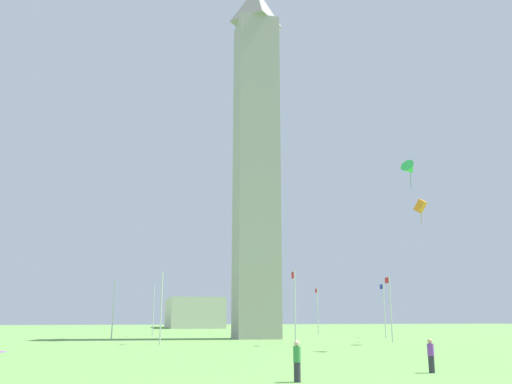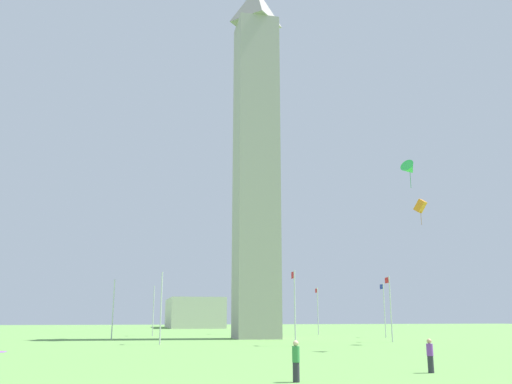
% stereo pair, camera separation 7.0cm
% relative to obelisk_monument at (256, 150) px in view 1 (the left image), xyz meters
% --- Properties ---
extents(ground_plane, '(260.00, 260.00, 0.00)m').
position_rel_obelisk_monument_xyz_m(ground_plane, '(0.00, 0.00, -24.78)').
color(ground_plane, '#609347').
extents(obelisk_monument, '(5.45, 5.45, 49.55)m').
position_rel_obelisk_monument_xyz_m(obelisk_monument, '(0.00, 0.00, 0.00)').
color(obelisk_monument, '#A8A399').
rests_on(obelisk_monument, ground).
extents(flagpole_n, '(1.12, 0.14, 7.12)m').
position_rel_obelisk_monument_xyz_m(flagpole_n, '(17.65, 0.00, -20.84)').
color(flagpole_n, silver).
rests_on(flagpole_n, ground).
extents(flagpole_ne, '(1.12, 0.14, 7.12)m').
position_rel_obelisk_monument_xyz_m(flagpole_ne, '(12.50, 12.44, -20.84)').
color(flagpole_ne, silver).
rests_on(flagpole_ne, ground).
extents(flagpole_e, '(1.12, 0.14, 7.12)m').
position_rel_obelisk_monument_xyz_m(flagpole_e, '(0.07, 17.59, -20.84)').
color(flagpole_e, silver).
rests_on(flagpole_e, ground).
extents(flagpole_se, '(1.12, 0.14, 7.12)m').
position_rel_obelisk_monument_xyz_m(flagpole_se, '(-12.37, 12.44, -20.84)').
color(flagpole_se, silver).
rests_on(flagpole_se, ground).
extents(flagpole_s, '(1.12, 0.14, 7.12)m').
position_rel_obelisk_monument_xyz_m(flagpole_s, '(-17.52, 0.00, -20.84)').
color(flagpole_s, silver).
rests_on(flagpole_s, ground).
extents(flagpole_sw, '(1.12, 0.14, 7.12)m').
position_rel_obelisk_monument_xyz_m(flagpole_sw, '(-12.37, -12.44, -20.84)').
color(flagpole_sw, silver).
rests_on(flagpole_sw, ground).
extents(flagpole_w, '(1.12, 0.14, 7.12)m').
position_rel_obelisk_monument_xyz_m(flagpole_w, '(0.07, -17.59, -20.84)').
color(flagpole_w, silver).
rests_on(flagpole_w, ground).
extents(flagpole_nw, '(1.12, 0.14, 7.12)m').
position_rel_obelisk_monument_xyz_m(flagpole_nw, '(12.50, -12.44, -20.84)').
color(flagpole_nw, silver).
rests_on(flagpole_nw, ground).
extents(person_green_shirt, '(0.32, 0.32, 1.70)m').
position_rel_obelisk_monument_xyz_m(person_green_shirt, '(-45.52, 8.15, -23.93)').
color(person_green_shirt, '#2D2D38').
rests_on(person_green_shirt, ground).
extents(person_purple_shirt, '(0.32, 0.32, 1.63)m').
position_rel_obelisk_monument_xyz_m(person_purple_shirt, '(-43.23, 0.61, -23.97)').
color(person_purple_shirt, '#2D2D38').
rests_on(person_purple_shirt, ground).
extents(kite_green_delta, '(1.87, 1.97, 2.52)m').
position_rel_obelisk_monument_xyz_m(kite_green_delta, '(-26.76, -7.99, -9.48)').
color(kite_green_delta, green).
extents(kite_orange_box, '(1.50, 1.32, 2.74)m').
position_rel_obelisk_monument_xyz_m(kite_orange_box, '(-17.74, -13.86, -10.73)').
color(kite_orange_box, orange).
extents(distant_building, '(29.16, 12.71, 7.22)m').
position_rel_obelisk_monument_xyz_m(distant_building, '(72.96, 0.62, -21.17)').
color(distant_building, beige).
rests_on(distant_building, ground).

